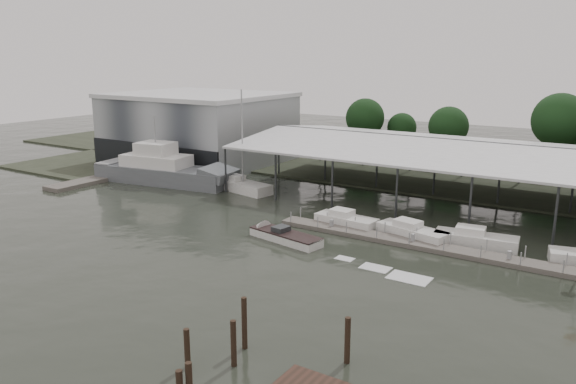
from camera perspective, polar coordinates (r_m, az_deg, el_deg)
The scene contains 15 objects.
ground at distance 48.67m, azimuth -7.51°, elevation -5.73°, with size 200.00×200.00×0.00m, color #262B23.
land_strip_far at distance 83.98m, azimuth 11.28°, elevation 2.51°, with size 140.00×30.00×0.30m.
land_strip_west at distance 96.69m, azimuth -14.23°, elevation 3.82°, with size 20.00×40.00×0.30m.
storage_warehouse at distance 87.56m, azimuth -9.03°, elevation 6.50°, with size 24.50×20.50×10.50m.
covered_boat_shed at distance 64.90m, azimuth 20.92°, elevation 3.99°, with size 58.24×24.00×6.96m.
trawler_dock at distance 78.92m, azimuth -17.69°, elevation 1.51°, with size 3.00×18.00×0.50m.
floating_dock at distance 49.85m, azimuth 13.62°, elevation -5.29°, with size 28.00×2.00×1.40m.
grey_trawler at distance 74.11m, azimuth -12.40°, elevation 2.13°, with size 19.78×7.93×8.84m.
white_sailboat at distance 68.56m, azimuth -4.90°, elevation 0.67°, with size 9.00×4.19×12.43m.
speedboat_underway at distance 50.47m, azimuth -0.78°, elevation -4.42°, with size 18.76×5.19×2.00m.
moored_cruiser_0 at distance 54.41m, azimuth 5.88°, elevation -2.89°, with size 6.20×2.64×1.70m.
moored_cruiser_1 at distance 51.92m, azimuth 12.48°, elevation -3.97°, with size 6.95×3.65×1.70m.
moored_cruiser_2 at distance 51.44m, azimuth 18.47°, elevation -4.54°, with size 7.18×3.07×1.70m.
mooring_pilings at distance 30.05m, azimuth -5.44°, elevation -16.54°, with size 7.21×8.73×3.70m.
horizon_tree_line at distance 84.64m, azimuth 25.64°, elevation 5.63°, with size 69.86×11.35×11.13m.
Camera 1 is at (29.94, -34.79, 16.19)m, focal length 35.00 mm.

